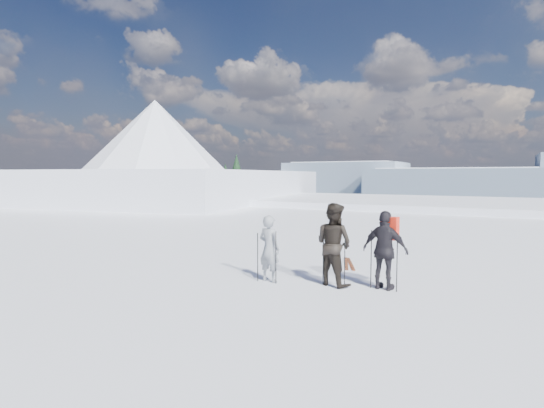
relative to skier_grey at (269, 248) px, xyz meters
The scene contains 9 objects.
lake_basin 29.46m from the skier_grey, 87.05° to the left, with size 820.00×820.00×71.62m.
far_mountain_range 454.41m from the skier_grey, 86.08° to the left, with size 770.00×110.00×53.00m.
near_ridge 37.72m from the skier_grey, 132.03° to the left, with size 31.37×35.68×25.62m.
skier_grey is the anchor object (origin of this frame).
skier_dark 1.58m from the skier_grey, 16.58° to the left, with size 0.95×0.74×1.96m, color black.
skier_pack 2.75m from the skier_grey, 13.28° to the left, with size 1.06×0.44×1.81m, color black.
backpack 3.12m from the skier_grey, 17.96° to the left, with size 0.39×0.22×0.53m, color red.
ski_poles 1.47m from the skier_grey, 11.15° to the left, with size 3.25×0.76×1.35m.
skis_loose 3.16m from the skier_grey, 69.57° to the left, with size 0.86×1.63×0.03m.
Camera 1 is at (3.56, -7.49, 2.63)m, focal length 28.00 mm.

